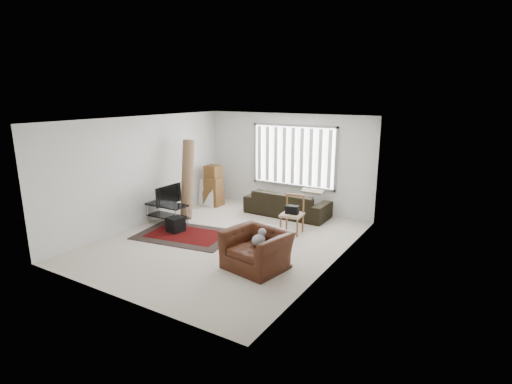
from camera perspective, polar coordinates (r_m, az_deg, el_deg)
room at (r=9.00m, az=-2.46°, el=4.51°), size 6.00×6.02×2.71m
persian_rug at (r=9.54m, az=-9.98°, el=-6.04°), size 2.42×1.81×0.02m
tv_stand at (r=10.30m, az=-12.60°, el=-2.47°), size 1.06×0.48×0.53m
tv at (r=10.20m, az=-12.72°, el=-0.35°), size 0.11×0.86×0.49m
subwoofer at (r=9.73m, az=-11.42°, el=-4.55°), size 0.39×0.39×0.35m
moving_boxes at (r=11.76m, az=-6.10°, el=0.71°), size 0.50×0.47×1.19m
white_flatpack at (r=11.77m, az=-7.07°, el=-0.16°), size 0.62×0.30×0.76m
rolled_rug at (r=10.69m, az=-9.77°, el=1.86°), size 0.55×0.81×2.06m
sofa at (r=10.80m, az=4.48°, el=-1.08°), size 2.30×1.02×0.88m
side_chair at (r=9.43m, az=5.21°, el=-2.96°), size 0.54×0.54×0.91m
armchair at (r=7.59m, az=0.11°, el=-7.84°), size 1.29×1.17×0.84m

